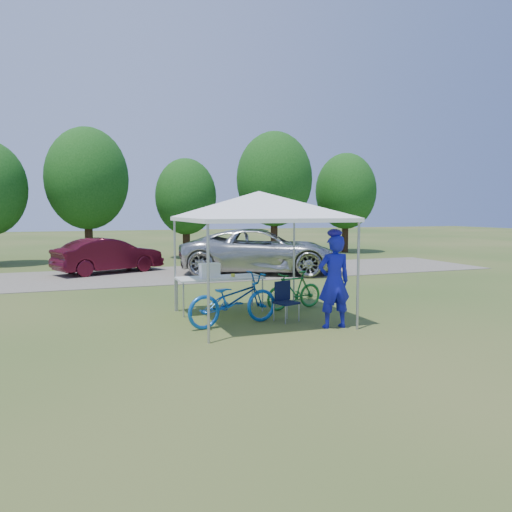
{
  "coord_description": "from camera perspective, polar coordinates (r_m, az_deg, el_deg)",
  "views": [
    {
      "loc": [
        -3.68,
        -9.83,
        2.33
      ],
      "look_at": [
        0.67,
        2.0,
        1.17
      ],
      "focal_mm": 35.0,
      "sensor_mm": 36.0,
      "label": 1
    }
  ],
  "objects": [
    {
      "name": "cyclist",
      "position": [
        9.97,
        8.9,
        -2.9
      ],
      "size": [
        0.71,
        0.49,
        1.85
      ],
      "primitive_type": "imported",
      "rotation": [
        0.0,
        0.0,
        3.07
      ],
      "color": "#1519AF",
      "rests_on": "ground"
    },
    {
      "name": "treeline",
      "position": [
        24.15,
        -12.22,
        7.99
      ],
      "size": [
        24.89,
        4.28,
        6.3
      ],
      "color": "#382314",
      "rests_on": "ground"
    },
    {
      "name": "bike_green",
      "position": [
        11.82,
        4.39,
        -3.92
      ],
      "size": [
        1.54,
        0.65,
        0.9
      ],
      "primitive_type": "imported",
      "rotation": [
        0.0,
        0.0,
        -1.41
      ],
      "color": "#166525",
      "rests_on": "ground"
    },
    {
      "name": "minivan",
      "position": [
        18.38,
        0.61,
        0.59
      ],
      "size": [
        6.47,
        4.79,
        1.63
      ],
      "primitive_type": "imported",
      "rotation": [
        0.0,
        0.0,
        1.17
      ],
      "color": "#BBBDB7",
      "rests_on": "gravel_strip"
    },
    {
      "name": "cooler",
      "position": [
        11.4,
        -5.33,
        -1.64
      ],
      "size": [
        0.45,
        0.31,
        0.32
      ],
      "color": "white",
      "rests_on": "folding_table"
    },
    {
      "name": "folding_table",
      "position": [
        11.49,
        -4.17,
        -2.62
      ],
      "size": [
        1.95,
        0.81,
        0.8
      ],
      "color": "white",
      "rests_on": "ground"
    },
    {
      "name": "sedan",
      "position": [
        19.25,
        -16.5,
        0.07
      ],
      "size": [
        4.13,
        2.74,
        1.29
      ],
      "primitive_type": "imported",
      "rotation": [
        0.0,
        0.0,
        1.96
      ],
      "color": "#420B18",
      "rests_on": "gravel_strip"
    },
    {
      "name": "ice_cream_cup",
      "position": [
        11.52,
        -2.65,
        -2.21
      ],
      "size": [
        0.09,
        0.09,
        0.07
      ],
      "primitive_type": "cylinder",
      "color": "yellow",
      "rests_on": "folding_table"
    },
    {
      "name": "folding_chair",
      "position": [
        10.59,
        3.28,
        -4.78
      ],
      "size": [
        0.53,
        0.55,
        0.83
      ],
      "rotation": [
        0.0,
        0.0,
        0.31
      ],
      "color": "black",
      "rests_on": "ground"
    },
    {
      "name": "canopy",
      "position": [
        10.5,
        0.33,
        7.01
      ],
      "size": [
        4.53,
        4.53,
        3.0
      ],
      "color": "#A5A5AA",
      "rests_on": "ground"
    },
    {
      "name": "gravel_strip",
      "position": [
        18.36,
        -8.46,
        -2.07
      ],
      "size": [
        24.0,
        5.0,
        0.02
      ],
      "primitive_type": "cube",
      "color": "gray",
      "rests_on": "ground"
    },
    {
      "name": "ground",
      "position": [
        10.76,
        0.33,
        -7.26
      ],
      "size": [
        100.0,
        100.0,
        0.0
      ],
      "primitive_type": "plane",
      "color": "#2D5119",
      "rests_on": "ground"
    },
    {
      "name": "bike_blue",
      "position": [
        10.13,
        -2.61,
        -4.99
      ],
      "size": [
        2.12,
        1.1,
        1.06
      ],
      "primitive_type": "imported",
      "rotation": [
        0.0,
        0.0,
        1.78
      ],
      "color": "#1458B5",
      "rests_on": "ground"
    }
  ]
}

